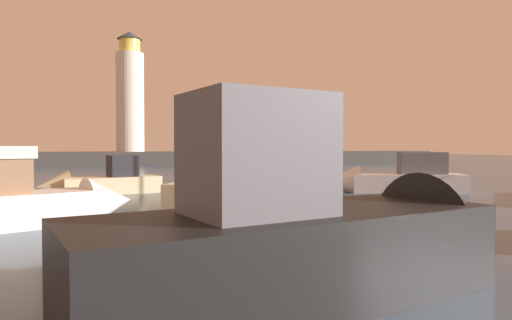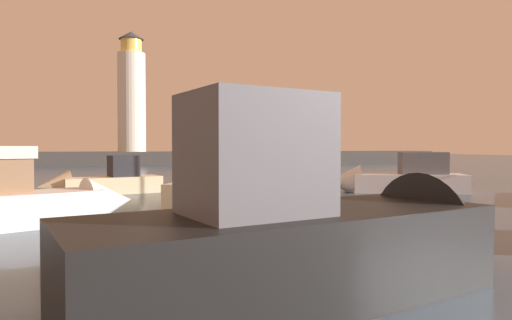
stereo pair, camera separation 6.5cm
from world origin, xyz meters
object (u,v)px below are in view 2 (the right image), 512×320
motorboat_2 (36,200)px  motorboat_6 (97,183)px  motorboat_3 (342,235)px  motorboat_1 (392,179)px  motorboat_5 (229,184)px  lighthouse (132,95)px  mooring_buoy (18,196)px

motorboat_2 → motorboat_6: 9.88m
motorboat_3 → motorboat_2: bearing=126.1°
motorboat_1 → motorboat_5: (-9.96, -2.20, 0.12)m
motorboat_5 → motorboat_1: bearing=12.4°
lighthouse → motorboat_5: bearing=-85.7°
motorboat_1 → mooring_buoy: (-18.91, -1.48, -0.25)m
lighthouse → motorboat_5: (3.67, -48.30, -9.28)m
motorboat_2 → motorboat_1: bearing=20.2°
motorboat_5 → motorboat_6: size_ratio=1.28×
motorboat_3 → mooring_buoy: 16.01m
motorboat_3 → mooring_buoy: motorboat_3 is taller
motorboat_1 → motorboat_2: size_ratio=1.15×
motorboat_3 → mooring_buoy: (-8.04, 13.84, -0.53)m
motorboat_1 → motorboat_3: (-10.87, -15.32, 0.28)m
motorboat_1 → motorboat_6: motorboat_1 is taller
motorboat_3 → motorboat_5: bearing=86.1°
motorboat_1 → lighthouse: bearing=106.5°
motorboat_6 → mooring_buoy: motorboat_6 is taller
mooring_buoy → lighthouse: bearing=83.7°
mooring_buoy → motorboat_3: bearing=-59.8°
lighthouse → motorboat_2: bearing=-94.1°
motorboat_3 → mooring_buoy: bearing=120.2°
motorboat_6 → mooring_buoy: (-2.88, -4.86, -0.16)m
lighthouse → motorboat_1: bearing=-73.5°
mooring_buoy → motorboat_2: bearing=-72.7°
motorboat_2 → motorboat_3: size_ratio=0.72×
motorboat_2 → motorboat_6: bearing=82.2°
motorboat_6 → mooring_buoy: size_ratio=6.98×
motorboat_1 → motorboat_3: size_ratio=0.83×
motorboat_2 → mooring_buoy: 5.17m
motorboat_1 → motorboat_2: (-17.37, -6.40, 0.12)m
motorboat_1 → mooring_buoy: bearing=-175.5°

